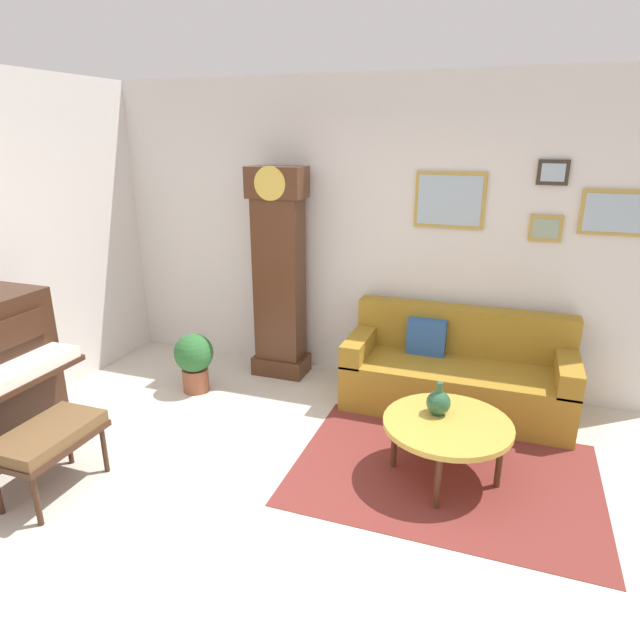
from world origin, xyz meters
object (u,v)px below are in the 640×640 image
piano_bench (48,438)px  coffee_table (447,426)px  grandfather_clock (279,280)px  potted_plant (194,359)px  green_jug (438,403)px  couch (457,373)px

piano_bench → coffee_table: piano_bench is taller
grandfather_clock → potted_plant: grandfather_clock is taller
piano_bench → green_jug: 2.62m
potted_plant → couch: bearing=12.6°
couch → potted_plant: couch is taller
piano_bench → couch: couch is taller
piano_bench → green_jug: size_ratio=2.92×
coffee_table → green_jug: 0.17m
couch → potted_plant: size_ratio=3.39×
green_jug → potted_plant: green_jug is taller
couch → coffee_table: 1.13m
piano_bench → green_jug: (2.36, 1.14, 0.11)m
piano_bench → couch: size_ratio=0.37×
piano_bench → grandfather_clock: bearing=74.1°
coffee_table → couch: bearing=92.6°
coffee_table → green_jug: (-0.08, 0.09, 0.12)m
piano_bench → couch: (2.39, 2.17, -0.09)m
couch → green_jug: 1.05m
couch → piano_bench: bearing=-137.8°
green_jug → grandfather_clock: bearing=145.7°
coffee_table → green_jug: green_jug is taller
grandfather_clock → couch: 1.86m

